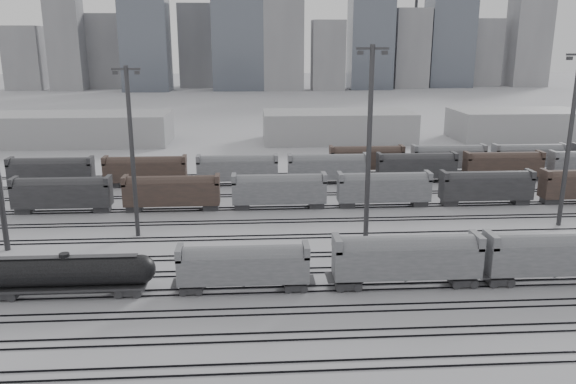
{
  "coord_description": "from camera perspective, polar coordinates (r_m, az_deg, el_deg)",
  "views": [
    {
      "loc": [
        -13.25,
        -54.72,
        25.82
      ],
      "look_at": [
        -7.91,
        27.06,
        4.0
      ],
      "focal_mm": 35.0,
      "sensor_mm": 36.0,
      "label": 1
    }
  ],
  "objects": [
    {
      "name": "warehouse_right",
      "position": [
        168.1,
        22.28,
        6.35
      ],
      "size": [
        35.0,
        18.0,
        8.0
      ],
      "primitive_type": "cube",
      "color": "#98989A",
      "rests_on": "ground"
    },
    {
      "name": "hopper_car_c",
      "position": [
        68.64,
        25.71,
        -5.56
      ],
      "size": [
        16.07,
        3.19,
        5.75
      ],
      "color": "#252628",
      "rests_on": "ground"
    },
    {
      "name": "bg_string_mid",
      "position": [
        109.81,
        12.9,
        2.43
      ],
      "size": [
        151.0,
        3.0,
        5.6
      ],
      "color": "#252628",
      "rests_on": "ground"
    },
    {
      "name": "tracks",
      "position": [
        77.81,
        6.3,
        -4.5
      ],
      "size": [
        220.0,
        71.5,
        0.16
      ],
      "color": "black",
      "rests_on": "ground"
    },
    {
      "name": "bg_string_far",
      "position": [
        123.15,
        19.69,
        3.26
      ],
      "size": [
        66.0,
        3.0,
        5.6
      ],
      "color": "#47352D",
      "rests_on": "ground"
    },
    {
      "name": "tank_car_b",
      "position": [
        63.44,
        -21.62,
        -7.62
      ],
      "size": [
        18.5,
        3.08,
        4.57
      ],
      "color": "#252628",
      "rests_on": "ground"
    },
    {
      "name": "bg_string_near",
      "position": [
        92.21,
        9.71,
        0.23
      ],
      "size": [
        151.0,
        3.0,
        5.6
      ],
      "color": "gray",
      "rests_on": "ground"
    },
    {
      "name": "hopper_car_a",
      "position": [
        60.19,
        -4.55,
        -7.33
      ],
      "size": [
        14.0,
        2.78,
        5.01
      ],
      "color": "#252628",
      "rests_on": "ground"
    },
    {
      "name": "hopper_car_b",
      "position": [
        62.24,
        11.97,
        -6.42
      ],
      "size": [
        15.99,
        3.18,
        5.72
      ],
      "color": "#252628",
      "rests_on": "ground"
    },
    {
      "name": "light_mast_b",
      "position": [
        77.57,
        -15.58,
        4.27
      ],
      "size": [
        3.69,
        0.59,
        23.05
      ],
      "color": "#343336",
      "rests_on": "ground"
    },
    {
      "name": "warehouse_mid",
      "position": [
        153.08,
        5.07,
        6.66
      ],
      "size": [
        40.0,
        18.0,
        8.0
      ],
      "primitive_type": "cube",
      "color": "#98989A",
      "rests_on": "ground"
    },
    {
      "name": "skyline",
      "position": [
        335.7,
        0.4,
        16.43
      ],
      "size": [
        316.0,
        22.4,
        95.0
      ],
      "color": "#939396",
      "rests_on": "ground"
    },
    {
      "name": "warehouse_left",
      "position": [
        158.36,
        -20.99,
        6.01
      ],
      "size": [
        50.0,
        18.0,
        8.0
      ],
      "primitive_type": "cube",
      "color": "#98989A",
      "rests_on": "ground"
    },
    {
      "name": "light_mast_c",
      "position": [
        73.73,
        8.25,
        5.23
      ],
      "size": [
        4.11,
        0.66,
        25.67
      ],
      "color": "#343336",
      "rests_on": "ground"
    },
    {
      "name": "ground",
      "position": [
        61.94,
        9.11,
        -9.93
      ],
      "size": [
        900.0,
        900.0,
        0.0
      ],
      "primitive_type": "plane",
      "color": "silver",
      "rests_on": "ground"
    },
    {
      "name": "light_mast_d",
      "position": [
        88.58,
        26.72,
        5.1
      ],
      "size": [
        3.97,
        0.63,
        24.8
      ],
      "color": "#343336",
      "rests_on": "ground"
    }
  ]
}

